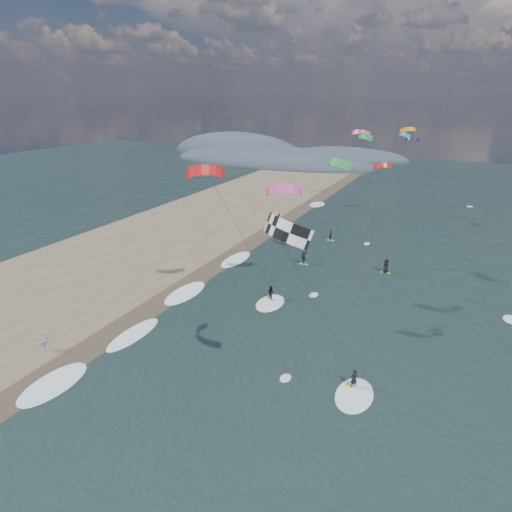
% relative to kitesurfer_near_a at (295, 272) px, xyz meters
% --- Properties ---
extents(ground, '(260.00, 260.00, 0.00)m').
position_rel_kitesurfer_near_a_xyz_m(ground, '(-6.14, -2.66, -10.47)').
color(ground, black).
rests_on(ground, ground).
extents(sand_strip, '(26.00, 240.00, 0.00)m').
position_rel_kitesurfer_near_a_xyz_m(sand_strip, '(-30.14, 7.34, -10.47)').
color(sand_strip, brown).
rests_on(sand_strip, ground).
extents(wet_sand_strip, '(3.00, 240.00, 0.00)m').
position_rel_kitesurfer_near_a_xyz_m(wet_sand_strip, '(-18.14, 7.34, -10.47)').
color(wet_sand_strip, '#382D23').
rests_on(wet_sand_strip, ground).
extents(coastal_hills, '(80.00, 41.00, 15.00)m').
position_rel_kitesurfer_near_a_xyz_m(coastal_hills, '(-50.99, 105.20, -10.47)').
color(coastal_hills, '#3D4756').
rests_on(coastal_hills, ground).
extents(kitesurfer_near_a, '(7.54, 9.08, 14.56)m').
position_rel_kitesurfer_near_a_xyz_m(kitesurfer_near_a, '(0.00, 0.00, 0.00)').
color(kitesurfer_near_a, '#A5F82B').
rests_on(kitesurfer_near_a, ground).
extents(kitesurfer_near_b, '(6.85, 8.82, 15.02)m').
position_rel_kitesurfer_near_a_xyz_m(kitesurfer_near_b, '(-10.48, 10.89, -1.09)').
color(kitesurfer_near_b, '#A5F82B').
rests_on(kitesurfer_near_b, ground).
extents(far_kitesurfers, '(10.90, 11.25, 1.82)m').
position_rel_kitesurfer_near_a_xyz_m(far_kitesurfers, '(-5.14, 27.85, -9.58)').
color(far_kitesurfers, '#A5F82B').
rests_on(far_kitesurfers, ground).
extents(bg_kite_field, '(10.89, 75.33, 6.26)m').
position_rel_kitesurfer_near_a_xyz_m(bg_kite_field, '(-6.43, 54.72, 1.43)').
color(bg_kite_field, teal).
rests_on(bg_kite_field, ground).
extents(shoreline_surf, '(2.40, 79.40, 0.11)m').
position_rel_kitesurfer_near_a_xyz_m(shoreline_surf, '(-16.94, 12.09, -10.47)').
color(shoreline_surf, white).
rests_on(shoreline_surf, ground).
extents(beach_walker, '(0.62, 1.00, 1.60)m').
position_rel_kitesurfer_near_a_xyz_m(beach_walker, '(-21.39, -1.79, -9.68)').
color(beach_walker, silver).
rests_on(beach_walker, ground).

